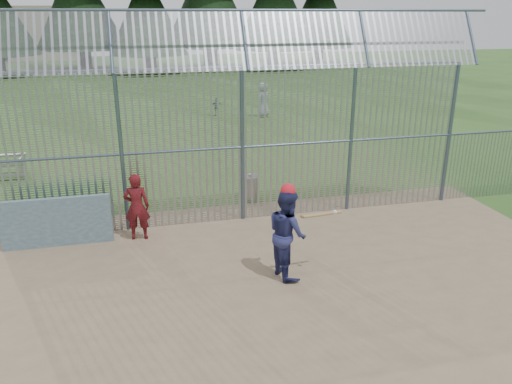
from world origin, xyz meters
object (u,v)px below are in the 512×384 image
object	(u,v)px
dugout_wall	(56,222)
trash_can	(250,187)
batter	(287,233)
onlooker	(137,207)

from	to	relation	value
dugout_wall	trash_can	world-z (taller)	dugout_wall
trash_can	dugout_wall	bearing A→B (deg)	-158.46
dugout_wall	batter	xyz separation A→B (m)	(4.85, -2.59, 0.35)
dugout_wall	batter	bearing A→B (deg)	-28.14
dugout_wall	onlooker	bearing A→B (deg)	-0.99
batter	trash_can	world-z (taller)	batter
trash_can	onlooker	bearing A→B (deg)	-147.81
onlooker	dugout_wall	bearing A→B (deg)	4.95
trash_can	batter	bearing A→B (deg)	-93.27
batter	trash_can	size ratio (longest dim) A/B	2.32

